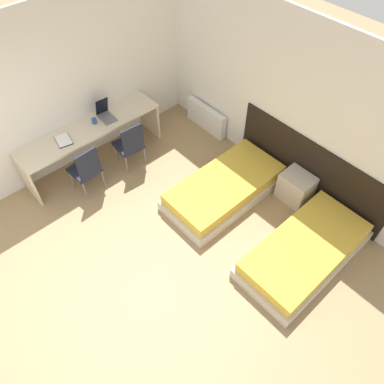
{
  "coord_description": "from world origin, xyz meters",
  "views": [
    {
      "loc": [
        2.58,
        -0.28,
        4.68
      ],
      "look_at": [
        0.0,
        2.05,
        0.55
      ],
      "focal_mm": 35.0,
      "sensor_mm": 36.0,
      "label": 1
    }
  ],
  "objects_px": {
    "chair_near_notebook": "(86,168)",
    "nightstand": "(296,188)",
    "bed_near_window": "(225,188)",
    "laptop": "(105,114)",
    "chair_near_laptop": "(130,144)",
    "bed_near_door": "(305,251)"
  },
  "relations": [
    {
      "from": "chair_near_notebook",
      "to": "nightstand",
      "type": "bearing_deg",
      "value": 40.9
    },
    {
      "from": "bed_near_window",
      "to": "laptop",
      "type": "height_order",
      "value": "laptop"
    },
    {
      "from": "nightstand",
      "to": "laptop",
      "type": "relative_size",
      "value": 1.43
    },
    {
      "from": "chair_near_laptop",
      "to": "bed_near_door",
      "type": "bearing_deg",
      "value": 16.87
    },
    {
      "from": "chair_near_notebook",
      "to": "laptop",
      "type": "height_order",
      "value": "laptop"
    },
    {
      "from": "nightstand",
      "to": "chair_near_notebook",
      "type": "height_order",
      "value": "chair_near_notebook"
    },
    {
      "from": "chair_near_laptop",
      "to": "chair_near_notebook",
      "type": "distance_m",
      "value": 0.84
    },
    {
      "from": "chair_near_laptop",
      "to": "chair_near_notebook",
      "type": "relative_size",
      "value": 1.0
    },
    {
      "from": "chair_near_notebook",
      "to": "laptop",
      "type": "bearing_deg",
      "value": 120.52
    },
    {
      "from": "bed_near_door",
      "to": "laptop",
      "type": "bearing_deg",
      "value": -168.46
    },
    {
      "from": "bed_near_window",
      "to": "chair_near_laptop",
      "type": "bearing_deg",
      "value": -156.36
    },
    {
      "from": "nightstand",
      "to": "laptop",
      "type": "height_order",
      "value": "laptop"
    },
    {
      "from": "chair_near_notebook",
      "to": "bed_near_window",
      "type": "bearing_deg",
      "value": 40.67
    },
    {
      "from": "bed_near_door",
      "to": "laptop",
      "type": "height_order",
      "value": "laptop"
    },
    {
      "from": "bed_near_door",
      "to": "chair_near_notebook",
      "type": "distance_m",
      "value": 3.47
    },
    {
      "from": "laptop",
      "to": "chair_near_notebook",
      "type": "bearing_deg",
      "value": -51.67
    },
    {
      "from": "bed_near_door",
      "to": "chair_near_notebook",
      "type": "relative_size",
      "value": 2.16
    },
    {
      "from": "bed_near_window",
      "to": "nightstand",
      "type": "relative_size",
      "value": 3.96
    },
    {
      "from": "bed_near_window",
      "to": "bed_near_door",
      "type": "bearing_deg",
      "value": 0.0
    },
    {
      "from": "nightstand",
      "to": "bed_near_door",
      "type": "bearing_deg",
      "value": -45.11
    },
    {
      "from": "chair_near_notebook",
      "to": "chair_near_laptop",
      "type": "bearing_deg",
      "value": 86.26
    },
    {
      "from": "bed_near_window",
      "to": "chair_near_laptop",
      "type": "distance_m",
      "value": 1.72
    }
  ]
}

